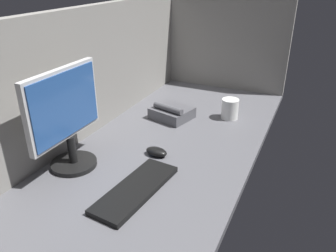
{
  "coord_description": "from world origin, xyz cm",
  "views": [
    {
      "loc": [
        -118.27,
        -56.8,
        71.54
      ],
      "look_at": [
        -12.71,
        0.0,
        14.0
      ],
      "focal_mm": 35.53,
      "sensor_mm": 36.0,
      "label": 1
    }
  ],
  "objects": [
    {
      "name": "ground_plane",
      "position": [
        0.0,
        0.0,
        -1.5
      ],
      "size": [
        180.0,
        80.0,
        3.0
      ],
      "primitive_type": "cube",
      "color": "#515156"
    },
    {
      "name": "cubicle_wall_back",
      "position": [
        0.0,
        37.5,
        28.39
      ],
      "size": [
        180.0,
        5.0,
        56.78
      ],
      "color": "gray",
      "rests_on": "ground_plane"
    },
    {
      "name": "cubicle_wall_side",
      "position": [
        87.5,
        0.0,
        28.39
      ],
      "size": [
        5.0,
        80.0,
        56.78
      ],
      "primitive_type": "cube",
      "color": "gray",
      "rests_on": "ground_plane"
    },
    {
      "name": "monitor",
      "position": [
        -31.78,
        25.11,
        21.32
      ],
      "size": [
        36.37,
        18.0,
        39.43
      ],
      "color": "black",
      "rests_on": "ground_plane"
    },
    {
      "name": "keyboard",
      "position": [
        -36.23,
        -6.37,
        1.0
      ],
      "size": [
        38.13,
        16.69,
        2.0
      ],
      "primitive_type": "cube",
      "rotation": [
        0.0,
        0.0,
        -0.1
      ],
      "color": "black",
      "rests_on": "ground_plane"
    },
    {
      "name": "mouse",
      "position": [
        -10.86,
        -1.76,
        1.7
      ],
      "size": [
        6.51,
        10.1,
        3.4
      ],
      "primitive_type": "ellipsoid",
      "rotation": [
        0.0,
        0.0,
        -0.1
      ],
      "color": "black",
      "rests_on": "ground_plane"
    },
    {
      "name": "mug_ceramic_white",
      "position": [
        39.29,
        -19.28,
        5.28
      ],
      "size": [
        12.26,
        8.64,
        10.52
      ],
      "color": "white",
      "rests_on": "ground_plane"
    },
    {
      "name": "desk_phone",
      "position": [
        26.48,
        8.09,
        3.19
      ],
      "size": [
        21.15,
        22.6,
        8.8
      ],
      "color": "#4C4C51",
      "rests_on": "ground_plane"
    }
  ]
}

